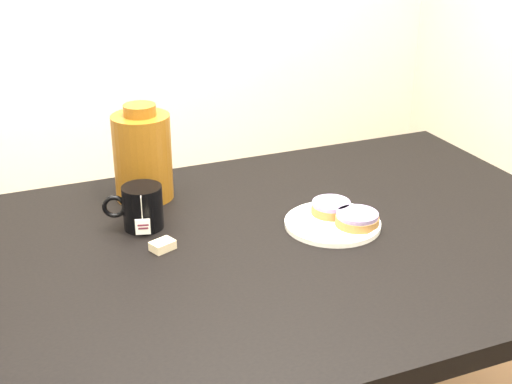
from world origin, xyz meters
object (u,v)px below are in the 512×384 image
(plate, at_px, (333,223))
(mug, at_px, (142,207))
(bagel_front, at_px, (357,219))
(table, at_px, (263,279))
(teabag_pouch, at_px, (163,245))
(bagel_back, at_px, (331,207))
(bagel_package, at_px, (143,156))

(plate, height_order, mug, mug)
(mug, bearing_deg, bagel_front, -8.07)
(table, height_order, teabag_pouch, teabag_pouch)
(plate, relative_size, teabag_pouch, 4.42)
(bagel_back, xyz_separation_m, bagel_package, (-0.34, 0.26, 0.08))
(teabag_pouch, bearing_deg, bagel_front, -10.12)
(bagel_package, bearing_deg, bagel_back, -37.50)
(bagel_back, distance_m, teabag_pouch, 0.37)
(bagel_back, relative_size, bagel_package, 0.40)
(bagel_front, bearing_deg, plate, 138.80)
(bagel_front, bearing_deg, table, 174.28)
(table, xyz_separation_m, plate, (0.16, 0.01, 0.09))
(teabag_pouch, bearing_deg, bagel_back, -0.07)
(table, relative_size, mug, 10.66)
(mug, height_order, teabag_pouch, mug)
(mug, height_order, bagel_package, bagel_package)
(plate, bearing_deg, mug, 158.15)
(mug, relative_size, bagel_package, 0.60)
(bagel_front, height_order, bagel_package, bagel_package)
(mug, bearing_deg, teabag_pouch, -68.30)
(bagel_back, distance_m, mug, 0.40)
(table, distance_m, teabag_pouch, 0.22)
(plate, distance_m, teabag_pouch, 0.36)
(bagel_back, height_order, bagel_package, bagel_package)
(teabag_pouch, relative_size, bagel_package, 0.21)
(mug, xyz_separation_m, bagel_package, (0.04, 0.15, 0.05))
(bagel_back, height_order, mug, mug)
(plate, relative_size, mug, 1.52)
(teabag_pouch, bearing_deg, bagel_package, 82.77)
(plate, bearing_deg, bagel_back, 67.02)
(bagel_back, xyz_separation_m, teabag_pouch, (-0.37, 0.00, -0.02))
(table, bearing_deg, plate, 4.69)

